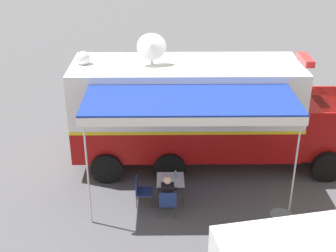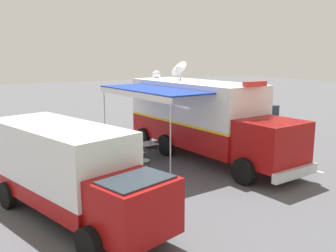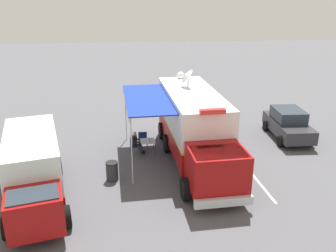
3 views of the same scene
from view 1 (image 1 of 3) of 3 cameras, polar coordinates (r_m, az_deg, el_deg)
name	(u,v)px [view 1 (image 1 of 3)]	position (r m, az deg, el deg)	size (l,w,h in m)	color
ground_plane	(185,161)	(15.94, 2.08, -4.36)	(100.00, 100.00, 0.00)	#515156
lot_stripe	(259,130)	(18.44, 11.15, -0.45)	(0.12, 4.80, 0.01)	silver
command_truck	(209,110)	(15.08, 5.05, 2.01)	(5.30, 9.62, 4.53)	#9E0F0F
folding_table	(170,181)	(13.59, 0.30, -6.79)	(0.85, 0.85, 0.73)	silver
water_bottle	(176,174)	(13.59, 0.94, -6.00)	(0.07, 0.07, 0.22)	#4C99D8
folding_chair_at_table	(168,201)	(13.02, -0.04, -9.27)	(0.51, 0.51, 0.87)	navy
folding_chair_beside_table	(141,189)	(13.54, -3.37, -7.78)	(0.51, 0.51, 0.87)	navy
seated_responder	(168,193)	(13.10, -0.05, -8.30)	(0.68, 0.57, 1.25)	black
trash_bin	(279,229)	(12.47, 13.59, -12.22)	(0.57, 0.57, 0.91)	#2D2D33
car_behind_truck	(147,76)	(21.30, -2.62, 6.19)	(2.14, 4.26, 1.76)	#2D2D33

